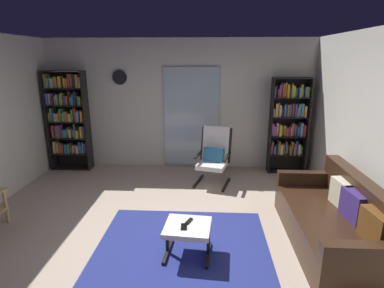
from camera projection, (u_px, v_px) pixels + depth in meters
ground_plane at (158, 243)px, 3.85m from camera, size 7.02×7.02×0.00m
wall_back at (179, 105)px, 6.29m from camera, size 5.60×0.06×2.60m
glass_door_panel at (191, 118)px, 6.28m from camera, size 1.10×0.01×2.00m
area_rug at (182, 254)px, 3.64m from camera, size 2.09×2.07×0.01m
bookshelf_near_tv at (68, 117)px, 6.19m from camera, size 0.79×0.30×1.99m
bookshelf_near_sofa at (288, 123)px, 6.03m from camera, size 0.70×0.30×1.87m
leather_sofa at (335, 222)px, 3.75m from camera, size 0.88×1.98×0.85m
lounge_armchair at (214, 154)px, 5.61m from camera, size 0.71×0.77×1.02m
ottoman at (188, 230)px, 3.54m from camera, size 0.56×0.52×0.39m
tv_remote at (189, 221)px, 3.59m from camera, size 0.09×0.15×0.02m
cell_phone at (184, 227)px, 3.48m from camera, size 0.08×0.14×0.01m
wall_clock at (120, 77)px, 6.13m from camera, size 0.29×0.03×0.29m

